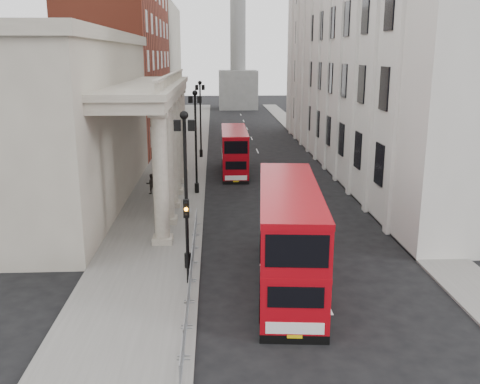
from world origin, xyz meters
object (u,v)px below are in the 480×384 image
(pedestrian_a, at_px, (159,199))
(pedestrian_c, at_px, (165,181))
(lamp_post_mid, at_px, (196,135))
(bus_far, at_px, (234,150))
(monument_column, at_px, (238,31))
(lamp_post_north, at_px, (200,114))
(lamp_post_south, at_px, (186,180))
(traffic_light, at_px, (187,226))
(bus_near, at_px, (289,235))
(pedestrian_b, at_px, (151,184))

(pedestrian_a, bearing_deg, pedestrian_c, 74.91)
(lamp_post_mid, relative_size, bus_far, 0.85)
(monument_column, distance_m, lamp_post_north, 57.46)
(lamp_post_south, distance_m, lamp_post_north, 32.00)
(pedestrian_c, bearing_deg, pedestrian_a, -60.71)
(lamp_post_south, distance_m, pedestrian_c, 17.04)
(lamp_post_south, xyz_separation_m, bus_far, (3.39, 24.05, -2.70))
(lamp_post_mid, height_order, traffic_light, lamp_post_mid)
(monument_column, height_order, bus_near, monument_column)
(monument_column, distance_m, lamp_post_mid, 73.14)
(lamp_post_mid, bearing_deg, bus_far, 67.13)
(monument_column, bearing_deg, pedestrian_c, -97.33)
(bus_near, height_order, pedestrian_a, bus_near)
(lamp_post_south, height_order, pedestrian_b, lamp_post_south)
(monument_column, relative_size, pedestrian_b, 32.97)
(lamp_post_mid, xyz_separation_m, pedestrian_a, (-2.52, -5.40, -3.86))
(monument_column, xyz_separation_m, bus_far, (-3.21, -63.95, -13.77))
(monument_column, xyz_separation_m, bus_near, (-1.54, -90.13, -13.37))
(lamp_post_south, bearing_deg, bus_near, -22.77)
(traffic_light, bearing_deg, lamp_post_south, 92.84)
(lamp_post_mid, distance_m, pedestrian_a, 7.10)
(monument_column, relative_size, traffic_light, 12.60)
(lamp_post_south, height_order, lamp_post_mid, same)
(lamp_post_south, xyz_separation_m, pedestrian_a, (-2.52, 10.60, -3.86))
(bus_near, relative_size, pedestrian_a, 6.33)
(bus_near, xyz_separation_m, pedestrian_b, (-8.77, 18.00, -1.67))
(monument_column, height_order, traffic_light, monument_column)
(lamp_post_south, height_order, bus_far, lamp_post_south)
(traffic_light, height_order, pedestrian_a, traffic_light)
(pedestrian_a, bearing_deg, bus_near, -75.19)
(lamp_post_north, bearing_deg, traffic_light, -89.83)
(bus_far, height_order, pedestrian_b, bus_far)
(lamp_post_mid, xyz_separation_m, pedestrian_b, (-3.70, -0.12, -3.97))
(monument_column, distance_m, bus_near, 91.12)
(lamp_post_south, bearing_deg, traffic_light, -87.16)
(bus_far, height_order, pedestrian_c, bus_far)
(lamp_post_mid, height_order, pedestrian_a, lamp_post_mid)
(pedestrian_a, height_order, pedestrian_b, pedestrian_a)
(lamp_post_mid, xyz_separation_m, lamp_post_north, (0.00, 16.00, 0.00))
(lamp_post_south, relative_size, pedestrian_a, 4.47)
(bus_near, distance_m, pedestrian_a, 14.90)
(lamp_post_south, bearing_deg, monument_column, 85.71)
(monument_column, distance_m, traffic_light, 91.17)
(lamp_post_north, relative_size, bus_far, 0.85)
(lamp_post_north, xyz_separation_m, traffic_light, (0.10, -34.02, -1.80))
(traffic_light, relative_size, pedestrian_c, 2.30)
(pedestrian_c, bearing_deg, pedestrian_b, -126.46)
(lamp_post_south, relative_size, lamp_post_north, 1.00)
(lamp_post_north, height_order, traffic_light, lamp_post_north)
(lamp_post_south, distance_m, bus_far, 24.44)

